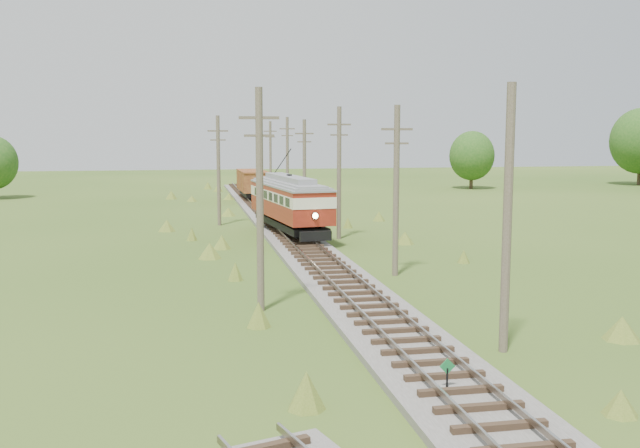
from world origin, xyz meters
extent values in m
plane|color=#2F5319|center=(0.00, 0.00, 0.00)|extent=(260.00, 260.00, 0.00)
cube|color=#605B54|center=(0.00, 34.00, 0.12)|extent=(3.60, 96.00, 0.25)
cube|color=#726659|center=(-0.72, 34.00, 0.48)|extent=(0.08, 96.00, 0.17)
cube|color=#726659|center=(0.72, 34.00, 0.48)|extent=(0.08, 96.00, 0.17)
cube|color=#2D2116|center=(0.00, 34.00, 0.33)|extent=(2.40, 96.00, 0.16)
cylinder|color=black|center=(-0.20, 1.50, 0.40)|extent=(0.06, 0.06, 0.80)
cube|color=#1B793A|center=(-0.20, 1.50, 0.85)|extent=(0.45, 0.03, 0.45)
cube|color=black|center=(0.00, 32.53, 1.01)|extent=(3.67, 11.29, 0.45)
cube|color=maroon|center=(0.00, 32.53, 2.02)|extent=(4.21, 12.30, 1.10)
cube|color=#EFE7C3|center=(0.00, 32.53, 2.92)|extent=(4.24, 12.36, 0.70)
cube|color=black|center=(0.00, 32.53, 2.92)|extent=(4.21, 11.82, 0.55)
cube|color=maroon|center=(0.00, 32.53, 3.42)|extent=(4.21, 12.30, 0.30)
cube|color=gray|center=(0.00, 32.53, 3.75)|extent=(4.28, 12.42, 0.38)
cube|color=gray|center=(0.00, 32.53, 4.09)|extent=(2.32, 9.12, 0.40)
sphere|color=#FFF2BF|center=(0.72, 26.47, 2.17)|extent=(0.36, 0.36, 0.36)
cylinder|color=black|center=(-0.21, 34.32, 5.23)|extent=(0.61, 4.65, 1.94)
cylinder|color=black|center=(-0.21, 27.91, 0.96)|extent=(0.21, 0.81, 0.80)
cylinder|color=black|center=(1.28, 28.09, 0.96)|extent=(0.21, 0.81, 0.80)
cylinder|color=black|center=(-1.28, 36.97, 0.96)|extent=(0.21, 0.81, 0.80)
cylinder|color=black|center=(0.21, 37.15, 0.96)|extent=(0.21, 0.81, 0.80)
cube|color=black|center=(0.00, 59.67, 0.91)|extent=(2.25, 7.33, 0.51)
cube|color=maroon|center=(0.00, 59.67, 2.18)|extent=(2.79, 8.15, 2.03)
cube|color=maroon|center=(0.00, 59.67, 3.24)|extent=(2.85, 8.32, 0.12)
cylinder|color=black|center=(-0.71, 57.22, 0.97)|extent=(0.14, 0.81, 0.81)
cylinder|color=black|center=(0.81, 57.25, 0.97)|extent=(0.14, 0.81, 0.81)
cylinder|color=black|center=(-0.81, 62.08, 0.97)|extent=(0.14, 0.81, 0.81)
cylinder|color=black|center=(0.71, 62.11, 0.97)|extent=(0.14, 0.81, 0.81)
cone|color=gray|center=(2.72, 51.21, 0.67)|extent=(3.58, 3.58, 1.34)
cone|color=gray|center=(3.61, 50.09, 0.39)|extent=(2.01, 2.01, 0.78)
cylinder|color=brown|center=(3.10, 5.00, 4.40)|extent=(0.30, 0.30, 8.80)
cylinder|color=brown|center=(3.30, 18.00, 4.30)|extent=(0.30, 0.30, 8.60)
cube|color=brown|center=(3.30, 18.00, 7.40)|extent=(1.60, 0.12, 0.12)
cube|color=brown|center=(3.30, 18.00, 6.70)|extent=(1.20, 0.10, 0.10)
cylinder|color=brown|center=(3.20, 31.00, 4.50)|extent=(0.30, 0.30, 9.00)
cube|color=brown|center=(3.20, 31.00, 7.80)|extent=(1.60, 0.12, 0.12)
cube|color=brown|center=(3.20, 31.00, 7.10)|extent=(1.20, 0.10, 0.10)
cylinder|color=brown|center=(3.00, 44.00, 4.20)|extent=(0.30, 0.30, 8.40)
cube|color=brown|center=(3.00, 44.00, 7.20)|extent=(1.60, 0.12, 0.12)
cube|color=brown|center=(3.00, 44.00, 6.50)|extent=(1.20, 0.10, 0.10)
cylinder|color=brown|center=(3.40, 57.00, 4.45)|extent=(0.30, 0.30, 8.90)
cube|color=brown|center=(3.40, 57.00, 7.70)|extent=(1.60, 0.12, 0.12)
cube|color=brown|center=(3.40, 57.00, 7.00)|extent=(1.20, 0.10, 0.10)
cylinder|color=brown|center=(3.20, 70.00, 4.35)|extent=(0.30, 0.30, 8.70)
cube|color=brown|center=(3.20, 70.00, 7.50)|extent=(1.60, 0.12, 0.12)
cube|color=brown|center=(3.20, 70.00, 6.80)|extent=(1.20, 0.10, 0.10)
cylinder|color=brown|center=(-4.20, 12.00, 4.50)|extent=(0.30, 0.30, 9.00)
cube|color=brown|center=(-4.20, 12.00, 7.80)|extent=(1.60, 0.12, 0.12)
cube|color=brown|center=(-4.20, 12.00, 7.10)|extent=(1.20, 0.10, 0.10)
cylinder|color=brown|center=(-4.50, 40.00, 4.30)|extent=(0.30, 0.30, 8.60)
cube|color=brown|center=(-4.50, 40.00, 7.40)|extent=(1.60, 0.12, 0.12)
cube|color=brown|center=(-4.50, 40.00, 6.70)|extent=(1.20, 0.10, 0.10)
cylinder|color=#38281C|center=(56.00, 74.00, 1.80)|extent=(0.50, 0.50, 3.60)
cylinder|color=#38281C|center=(30.00, 72.00, 1.26)|extent=(0.50, 0.50, 2.52)
ellipsoid|color=#1D4D17|center=(30.00, 72.00, 4.34)|extent=(5.88, 5.88, 6.47)
camera|label=1|loc=(-7.16, -16.35, 7.16)|focal=40.00mm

